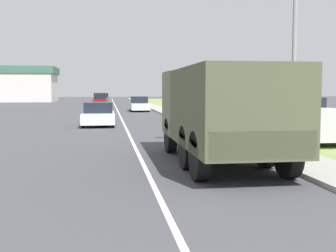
% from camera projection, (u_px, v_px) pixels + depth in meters
% --- Properties ---
extents(ground_plane, '(180.00, 180.00, 0.00)m').
position_uv_depth(ground_plane, '(118.00, 112.00, 39.70)').
color(ground_plane, '#424247').
extents(lane_centre_stripe, '(0.12, 120.00, 0.00)m').
position_uv_depth(lane_centre_stripe, '(118.00, 112.00, 39.70)').
color(lane_centre_stripe, silver).
rests_on(lane_centre_stripe, ground).
extents(sidewalk_right, '(1.80, 120.00, 0.12)m').
position_uv_depth(sidewalk_right, '(165.00, 111.00, 40.34)').
color(sidewalk_right, '#9E9B93').
rests_on(sidewalk_right, ground).
extents(grass_strip_right, '(7.00, 120.00, 0.02)m').
position_uv_depth(grass_strip_right, '(210.00, 111.00, 40.96)').
color(grass_strip_right, olive).
rests_on(grass_strip_right, ground).
extents(military_truck, '(2.46, 6.73, 2.71)m').
position_uv_depth(military_truck, '(221.00, 109.00, 11.86)').
color(military_truck, '#606647').
rests_on(military_truck, ground).
extents(car_nearest_ahead, '(1.86, 4.33, 1.37)m').
position_uv_depth(car_nearest_ahead, '(98.00, 115.00, 24.91)').
color(car_nearest_ahead, silver).
rests_on(car_nearest_ahead, ground).
extents(car_second_ahead, '(1.78, 4.68, 1.46)m').
position_uv_depth(car_second_ahead, '(139.00, 104.00, 41.65)').
color(car_second_ahead, silver).
rests_on(car_second_ahead, ground).
extents(car_third_ahead, '(1.73, 4.01, 1.72)m').
position_uv_depth(car_third_ahead, '(100.00, 101.00, 53.02)').
color(car_third_ahead, maroon).
rests_on(car_third_ahead, ground).
extents(car_fourth_ahead, '(1.79, 4.71, 1.46)m').
position_uv_depth(car_fourth_ahead, '(101.00, 99.00, 64.40)').
color(car_fourth_ahead, black).
rests_on(car_fourth_ahead, ground).
extents(car_farthest_ahead, '(1.79, 4.54, 1.55)m').
position_uv_depth(car_farthest_ahead, '(104.00, 98.00, 72.95)').
color(car_farthest_ahead, '#336B3D').
rests_on(car_farthest_ahead, ground).
extents(pickup_truck, '(1.97, 5.13, 1.76)m').
position_uv_depth(pickup_truck, '(309.00, 119.00, 17.44)').
color(pickup_truck, silver).
rests_on(pickup_truck, grass_strip_right).
extents(building_distant, '(19.49, 9.94, 6.16)m').
position_uv_depth(building_distant, '(1.00, 84.00, 74.71)').
color(building_distant, beige).
rests_on(building_distant, ground).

